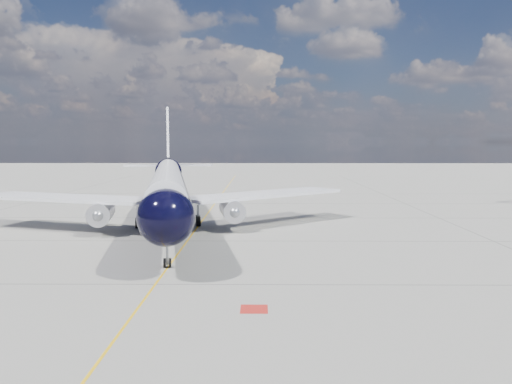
% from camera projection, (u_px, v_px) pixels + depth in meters
% --- Properties ---
extents(ground, '(320.00, 320.00, 0.00)m').
position_uv_depth(ground, '(208.00, 212.00, 68.80)').
color(ground, gray).
rests_on(ground, ground).
extents(taxiway_centerline, '(0.16, 160.00, 0.01)m').
position_uv_depth(taxiway_centerline, '(204.00, 218.00, 63.82)').
color(taxiway_centerline, '#DFA50B').
rests_on(taxiway_centerline, ground).
extents(red_marking, '(1.60, 1.60, 0.01)m').
position_uv_depth(red_marking, '(254.00, 309.00, 28.95)').
color(red_marking, maroon).
rests_on(red_marking, ground).
extents(main_airliner, '(42.26, 52.00, 15.09)m').
position_uv_depth(main_airliner, '(168.00, 186.00, 56.70)').
color(main_airliner, black).
rests_on(main_airliner, ground).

